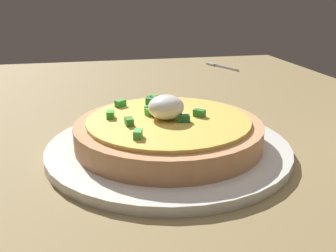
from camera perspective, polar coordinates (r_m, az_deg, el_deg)
The scene contains 4 objects.
dining_table at distance 46.28cm, azimuth 5.53°, elevation -4.84°, with size 124.65×76.66×2.64cm, color olive.
plate at distance 44.70cm, azimuth 0.00°, elevation -3.06°, with size 27.66×27.66×1.07cm, color silver.
pizza at distance 43.95cm, azimuth -0.04°, elevation -0.53°, with size 21.18×21.18×5.69cm.
fork at distance 95.08cm, azimuth 7.65°, elevation 8.80°, with size 10.17×4.85×0.50cm.
Camera 1 is at (40.04, -13.23, 20.37)cm, focal length 41.17 mm.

